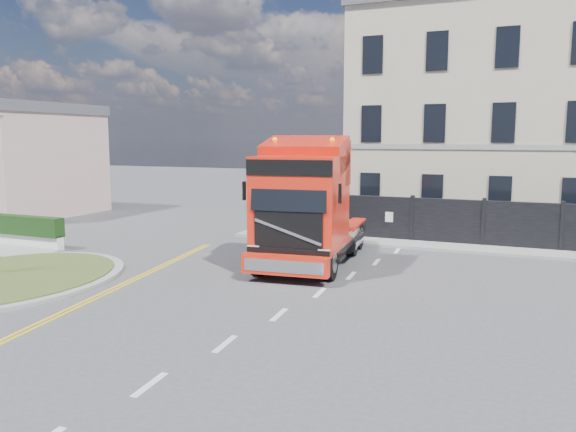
% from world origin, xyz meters
% --- Properties ---
extents(ground, '(120.00, 120.00, 0.00)m').
position_xyz_m(ground, '(0.00, 0.00, 0.00)').
color(ground, '#424244').
rests_on(ground, ground).
extents(traffic_island, '(6.80, 6.80, 0.17)m').
position_xyz_m(traffic_island, '(-7.00, -3.00, 0.08)').
color(traffic_island, gray).
rests_on(traffic_island, ground).
extents(seaside_bldg_pink, '(8.00, 8.00, 6.00)m').
position_xyz_m(seaside_bldg_pink, '(-20.00, 9.00, 3.00)').
color(seaside_bldg_pink, '#D1A6A3').
rests_on(seaside_bldg_pink, ground).
extents(hoarding_fence, '(18.80, 0.25, 2.00)m').
position_xyz_m(hoarding_fence, '(6.55, 9.00, 1.00)').
color(hoarding_fence, black).
rests_on(hoarding_fence, ground).
extents(georgian_building, '(12.30, 10.30, 12.80)m').
position_xyz_m(georgian_building, '(6.00, 16.50, 5.77)').
color(georgian_building, '#B4A38F').
rests_on(georgian_building, ground).
extents(pavement_far, '(20.00, 1.60, 0.12)m').
position_xyz_m(pavement_far, '(6.00, 8.10, 0.06)').
color(pavement_far, gray).
rests_on(pavement_far, ground).
extents(truck, '(3.55, 7.81, 4.53)m').
position_xyz_m(truck, '(1.36, 2.64, 2.03)').
color(truck, black).
rests_on(truck, ground).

